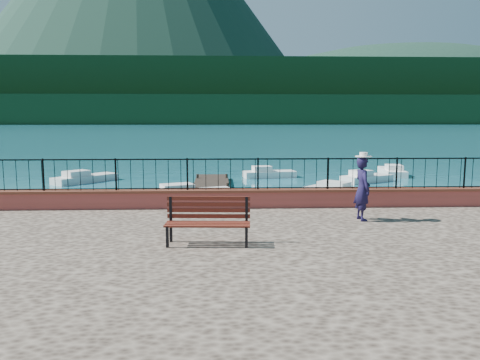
{
  "coord_description": "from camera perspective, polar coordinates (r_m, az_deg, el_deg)",
  "views": [
    {
      "loc": [
        -1.47,
        -10.75,
        4.0
      ],
      "look_at": [
        -0.93,
        2.0,
        2.3
      ],
      "focal_mm": 35.0,
      "sensor_mm": 36.0,
      "label": 1
    }
  ],
  "objects": [
    {
      "name": "parapet",
      "position": [
        14.74,
        3.35,
        -2.23
      ],
      "size": [
        28.0,
        0.46,
        0.58
      ],
      "primitive_type": "cube",
      "color": "#AB423D",
      "rests_on": "promenade"
    },
    {
      "name": "boat_3",
      "position": [
        30.85,
        -18.34,
        0.49
      ],
      "size": [
        3.64,
        3.99,
        0.8
      ],
      "primitive_type": "cube",
      "rotation": [
        0.0,
        0.0,
        0.87
      ],
      "color": "silver",
      "rests_on": "ground"
    },
    {
      "name": "foothills",
      "position": [
        371.19,
        -2.22,
        10.35
      ],
      "size": [
        900.0,
        120.0,
        44.0
      ],
      "primitive_type": "cube",
      "color": "black",
      "rests_on": "ground"
    },
    {
      "name": "boat_5",
      "position": [
        34.71,
        18.05,
        1.25
      ],
      "size": [
        1.87,
        4.11,
        0.8
      ],
      "primitive_type": "cube",
      "rotation": [
        0.0,
        0.0,
        1.42
      ],
      "color": "white",
      "rests_on": "ground"
    },
    {
      "name": "ground",
      "position": [
        11.57,
        5.17,
        -12.68
      ],
      "size": [
        2000.0,
        2000.0,
        0.0
      ],
      "primitive_type": "plane",
      "color": "#19596B",
      "rests_on": "ground"
    },
    {
      "name": "dock",
      "position": [
        23.08,
        -3.69,
        -2.04
      ],
      "size": [
        2.0,
        16.0,
        0.3
      ],
      "primitive_type": "cube",
      "color": "#2D231C",
      "rests_on": "ground"
    },
    {
      "name": "boat_1",
      "position": [
        24.07,
        12.68,
        -1.21
      ],
      "size": [
        4.01,
        3.81,
        0.8
      ],
      "primitive_type": "cube",
      "rotation": [
        0.0,
        0.0,
        -0.74
      ],
      "color": "silver",
      "rests_on": "ground"
    },
    {
      "name": "park_bench",
      "position": [
        10.47,
        -3.93,
        -6.19
      ],
      "size": [
        1.91,
        0.73,
        1.04
      ],
      "rotation": [
        0.0,
        0.0,
        -0.06
      ],
      "color": "black",
      "rests_on": "promenade"
    },
    {
      "name": "companion_hill",
      "position": [
        612.23,
        18.93,
        6.8
      ],
      "size": [
        448.0,
        384.0,
        180.0
      ],
      "primitive_type": "ellipsoid",
      "color": "#142D23",
      "rests_on": "ground"
    },
    {
      "name": "boat_4",
      "position": [
        31.72,
        3.61,
        1.05
      ],
      "size": [
        3.65,
        1.86,
        0.8
      ],
      "primitive_type": "cube",
      "rotation": [
        0.0,
        0.0,
        0.17
      ],
      "color": "silver",
      "rests_on": "ground"
    },
    {
      "name": "person",
      "position": [
        13.22,
        14.69,
        -1.03
      ],
      "size": [
        0.49,
        0.68,
        1.75
      ],
      "primitive_type": "imported",
      "rotation": [
        0.0,
        0.0,
        1.68
      ],
      "color": "black",
      "rests_on": "promenade"
    },
    {
      "name": "far_forest",
      "position": [
        310.8,
        -2.17,
        8.49
      ],
      "size": [
        900.0,
        60.0,
        18.0
      ],
      "primitive_type": "cube",
      "color": "black",
      "rests_on": "ground"
    },
    {
      "name": "boat_0",
      "position": [
        23.41,
        -6.11,
        -1.31
      ],
      "size": [
        4.54,
        2.83,
        0.8
      ],
      "primitive_type": "cube",
      "rotation": [
        0.0,
        0.0,
        0.38
      ],
      "color": "silver",
      "rests_on": "ground"
    },
    {
      "name": "railing",
      "position": [
        14.63,
        3.38,
        0.72
      ],
      "size": [
        27.0,
        0.05,
        0.95
      ],
      "primitive_type": "cube",
      "color": "black",
      "rests_on": "parapet"
    },
    {
      "name": "boat_2",
      "position": [
        30.4,
        15.21,
        0.51
      ],
      "size": [
        3.58,
        2.71,
        0.8
      ],
      "primitive_type": "cube",
      "rotation": [
        0.0,
        0.0,
        0.48
      ],
      "color": "silver",
      "rests_on": "ground"
    },
    {
      "name": "hat",
      "position": [
        13.11,
        14.83,
        3.02
      ],
      "size": [
        0.44,
        0.44,
        0.12
      ],
      "primitive_type": "cylinder",
      "color": "white",
      "rests_on": "person"
    }
  ]
}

